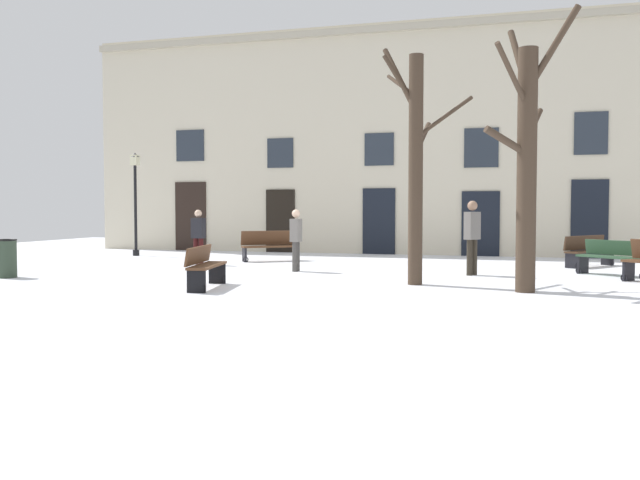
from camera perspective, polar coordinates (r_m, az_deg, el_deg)
ground_plane at (r=16.23m, az=-1.83°, el=-3.21°), size 35.68×35.68×0.00m
building_facade at (r=25.16m, az=4.89°, el=8.23°), size 22.30×0.60×8.12m
tree_left_of_center at (r=15.27m, az=7.75°, el=6.60°), size 2.04×1.82×5.22m
tree_center at (r=14.32m, az=16.47°, el=6.37°), size 1.79×2.02×5.54m
streetlamp at (r=24.76m, az=-14.79°, el=3.75°), size 0.30×0.30×3.51m
litter_bin at (r=18.14m, az=-24.17°, el=-1.37°), size 0.51×0.51×0.91m
bench_back_to_back_right at (r=21.66m, az=-4.10°, el=-0.46°), size 1.71×1.41×0.94m
bench_near_lamp at (r=14.64m, az=-9.35°, el=-2.05°), size 0.78×1.87×0.87m
bench_facing_shops at (r=21.00m, az=20.98°, el=-0.79°), size 1.47×1.76×0.87m
bench_by_litter_bin at (r=18.38m, az=22.88°, el=-1.29°), size 1.71×1.51×0.86m
person_strolling at (r=17.50m, az=12.27°, el=0.53°), size 0.40×0.44×1.82m
person_crossing_plaza at (r=20.61m, az=-9.87°, el=0.45°), size 0.41×0.27×1.59m
person_near_bench at (r=18.14m, az=-1.97°, el=0.21°), size 0.22×0.38×1.61m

